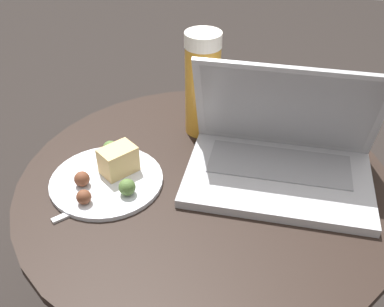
% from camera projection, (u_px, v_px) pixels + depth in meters
% --- Properties ---
extents(table, '(0.74, 0.74, 0.49)m').
position_uv_depth(table, '(205.00, 224.00, 0.96)').
color(table, '#9E9EA3').
rests_on(table, ground_plane).
extents(napkin, '(0.16, 0.12, 0.00)m').
position_uv_depth(napkin, '(107.00, 178.00, 0.88)').
color(napkin, white).
rests_on(napkin, table).
extents(laptop, '(0.38, 0.28, 0.23)m').
position_uv_depth(laptop, '(281.00, 155.00, 0.87)').
color(laptop, '#B2B2B7').
rests_on(laptop, table).
extents(beer_glass, '(0.08, 0.08, 0.23)m').
position_uv_depth(beer_glass, '(203.00, 84.00, 0.96)').
color(beer_glass, gold).
rests_on(beer_glass, table).
extents(snack_plate, '(0.22, 0.22, 0.06)m').
position_uv_depth(snack_plate, '(109.00, 175.00, 0.87)').
color(snack_plate, silver).
rests_on(snack_plate, table).
extents(fork, '(0.12, 0.16, 0.01)m').
position_uv_depth(fork, '(107.00, 197.00, 0.84)').
color(fork, silver).
rests_on(fork, table).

